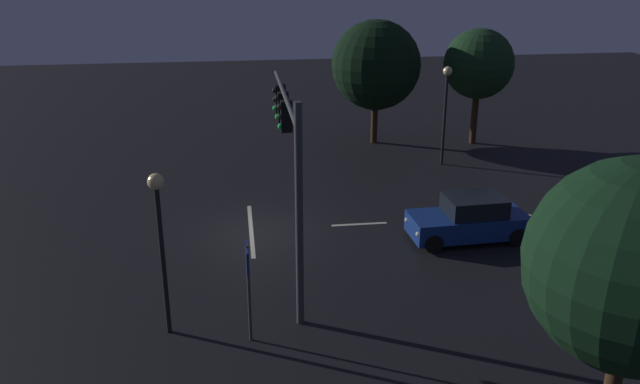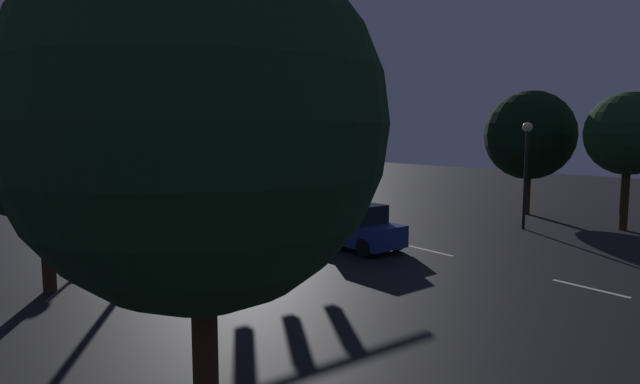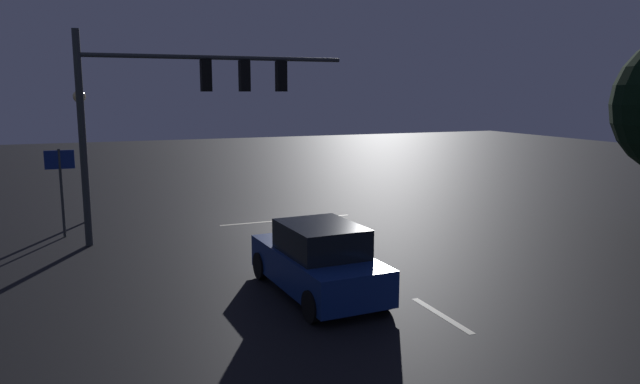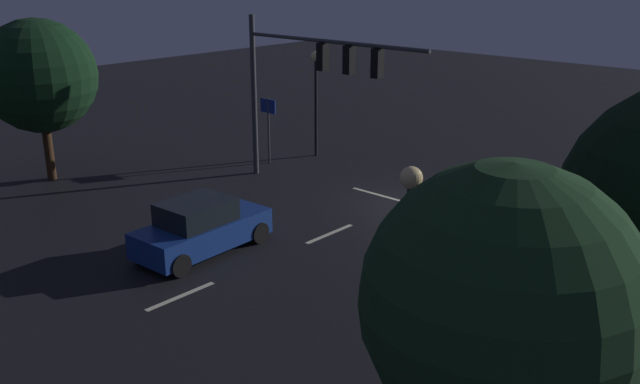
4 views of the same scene
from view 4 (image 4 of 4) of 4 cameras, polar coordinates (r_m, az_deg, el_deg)
ground_plane at (r=25.63m, az=6.75°, el=-0.97°), size 80.00×80.00×0.00m
traffic_signal_assembly at (r=26.10m, az=-0.86°, el=9.99°), size 8.50×0.47×6.52m
lane_dash_far at (r=22.70m, az=0.80°, el=-3.47°), size 0.16×2.20×0.01m
lane_dash_mid at (r=19.03m, az=-11.42°, el=-8.42°), size 0.16×2.20×0.01m
stop_bar at (r=25.81m, az=7.06°, el=-0.83°), size 5.00×0.16×0.01m
car_approaching at (r=21.35m, az=-9.80°, el=-2.92°), size 2.09×4.44×1.70m
street_lamp_left_kerb at (r=13.45m, az=7.33°, el=-3.83°), size 0.44×0.44×4.88m
street_lamp_right_kerb at (r=31.09m, az=-0.34°, el=9.01°), size 0.44×0.44×4.75m
route_sign at (r=30.23m, az=-4.29°, el=6.24°), size 0.90×0.09×2.90m
tree_right_near at (r=29.51m, az=-22.19°, el=8.86°), size 4.47×4.47×6.47m
tree_left_far at (r=9.25m, az=14.83°, el=-8.91°), size 3.72×3.72×6.24m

